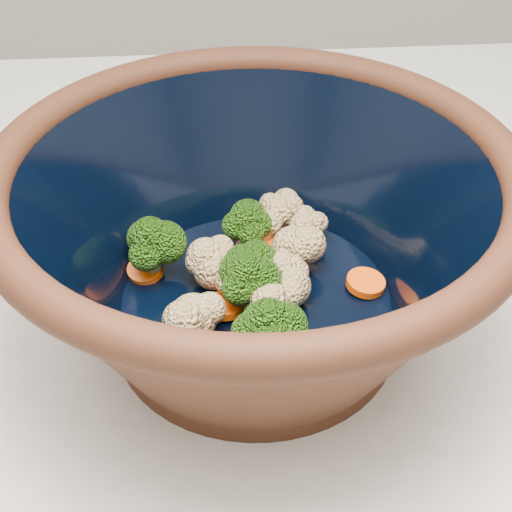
# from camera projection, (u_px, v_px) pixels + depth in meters

# --- Properties ---
(mixing_bowl) EXTENTS (0.38, 0.38, 0.16)m
(mixing_bowl) POSITION_uv_depth(u_px,v_px,m) (256.00, 239.00, 0.50)
(mixing_bowl) COLOR black
(mixing_bowl) RESTS_ON counter
(vegetable_pile) EXTENTS (0.20, 0.19, 0.06)m
(vegetable_pile) POSITION_uv_depth(u_px,v_px,m) (244.00, 271.00, 0.51)
(vegetable_pile) COLOR #608442
(vegetable_pile) RESTS_ON mixing_bowl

